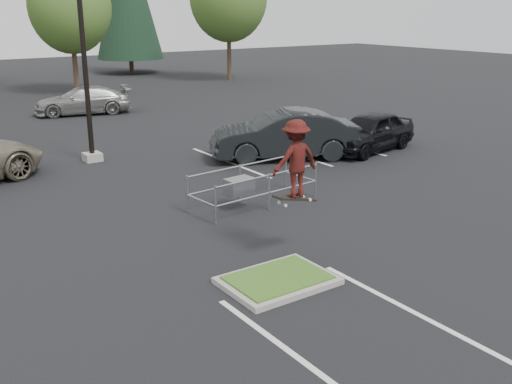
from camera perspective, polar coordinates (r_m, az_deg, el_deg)
ground at (r=12.36m, az=2.08°, el=-8.71°), size 120.00×120.00×0.00m
grass_median at (r=12.33m, az=2.09°, el=-8.38°), size 2.20×1.60×0.16m
stall_lines at (r=16.72m, az=-14.21°, el=-2.15°), size 22.62×17.60×0.01m
light_pole at (r=22.09m, az=-16.24°, el=14.40°), size 0.70×0.60×10.12m
decid_c at (r=40.73m, az=-17.31°, el=16.30°), size 5.12×5.12×8.38m
cart_corral at (r=16.63m, az=-1.29°, el=0.67°), size 3.82×1.68×1.05m
skateboarder at (r=13.03m, az=3.79°, el=3.13°), size 1.14×0.68×1.92m
car_r_charc at (r=22.16m, az=2.68°, el=5.47°), size 5.68×3.97×1.78m
car_r_black at (r=23.78m, az=10.80°, el=5.66°), size 4.68×2.58×1.51m
car_far_silver at (r=32.92m, az=-16.08°, el=8.39°), size 5.22×3.14×1.42m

